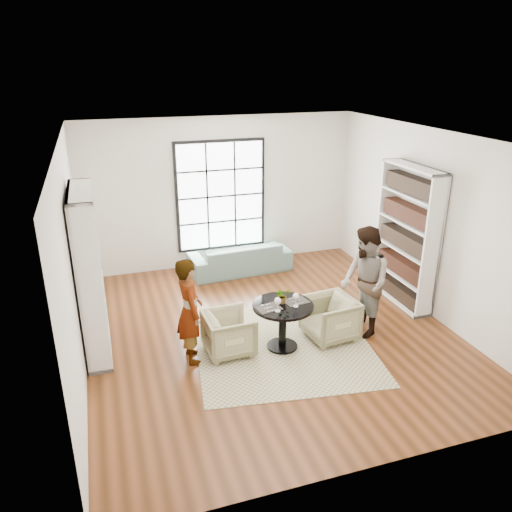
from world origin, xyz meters
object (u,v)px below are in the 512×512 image
object	(u,v)px
pedestal_table	(283,317)
person_left	(190,311)
wine_glass_right	(296,297)
flower_centerpiece	(282,296)
sofa	(240,257)
armchair_left	(229,333)
person_right	(365,282)
armchair_right	(330,318)
wine_glass_left	(278,302)

from	to	relation	value
pedestal_table	person_left	size ratio (longest dim) A/B	0.58
wine_glass_right	flower_centerpiece	bearing A→B (deg)	130.01
sofa	armchair_left	distance (m)	3.01
person_right	flower_centerpiece	xyz separation A→B (m)	(-1.32, 0.02, -0.03)
pedestal_table	person_left	distance (m)	1.36
sofa	wine_glass_right	distance (m)	3.12
armchair_left	armchair_right	distance (m)	1.57
person_right	sofa	bearing A→B (deg)	-153.98
sofa	person_left	distance (m)	3.27
person_left	wine_glass_right	bearing A→B (deg)	-100.47
armchair_left	person_left	distance (m)	0.71
person_left	wine_glass_left	size ratio (longest dim) A/B	7.31
sofa	flower_centerpiece	size ratio (longest dim) A/B	8.63
armchair_right	wine_glass_left	distance (m)	1.09
person_right	wine_glass_right	xyz separation A→B (m)	(-1.18, -0.15, 0.00)
armchair_left	person_left	xyz separation A→B (m)	(-0.55, 0.00, 0.45)
sofa	pedestal_table	bearing A→B (deg)	82.15
sofa	wine_glass_left	distance (m)	3.20
armchair_right	person_right	distance (m)	0.76
pedestal_table	person_right	bearing A→B (deg)	2.01
wine_glass_left	pedestal_table	bearing A→B (deg)	48.97
pedestal_table	flower_centerpiece	size ratio (longest dim) A/B	3.81
sofa	wine_glass_right	xyz separation A→B (m)	(-0.06, -3.07, 0.57)
wine_glass_right	flower_centerpiece	xyz separation A→B (m)	(-0.14, 0.17, -0.03)
person_left	person_right	xyz separation A→B (m)	(2.66, -0.07, 0.09)
person_left	flower_centerpiece	distance (m)	1.34
wine_glass_right	flower_centerpiece	size ratio (longest dim) A/B	0.90
pedestal_table	sofa	size ratio (longest dim) A/B	0.44
sofa	flower_centerpiece	bearing A→B (deg)	82.30
sofa	wine_glass_right	bearing A→B (deg)	85.15
sofa	armchair_right	distance (m)	2.97
person_right	wine_glass_left	world-z (taller)	person_right
person_left	person_right	size ratio (longest dim) A/B	0.90
armchair_right	flower_centerpiece	world-z (taller)	flower_centerpiece
sofa	person_left	bearing A→B (deg)	57.81
flower_centerpiece	wine_glass_right	bearing A→B (deg)	-49.99
sofa	armchair_right	xyz separation A→B (m)	(0.57, -2.92, 0.04)
armchair_left	wine_glass_right	world-z (taller)	wine_glass_right
armchair_left	person_right	world-z (taller)	person_right
wine_glass_left	person_left	bearing A→B (deg)	166.58
pedestal_table	wine_glass_right	size ratio (longest dim) A/B	4.23
pedestal_table	sofa	bearing A→B (deg)	85.91
armchair_left	wine_glass_right	size ratio (longest dim) A/B	3.29
wine_glass_right	pedestal_table	bearing A→B (deg)	145.32
wine_glass_left	sofa	bearing A→B (deg)	83.54
pedestal_table	wine_glass_left	world-z (taller)	wine_glass_left
armchair_right	wine_glass_left	bearing A→B (deg)	-83.42
person_left	flower_centerpiece	bearing A→B (deg)	-94.25
person_right	wine_glass_right	bearing A→B (deg)	-77.66
wine_glass_left	person_right	bearing A→B (deg)	8.08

